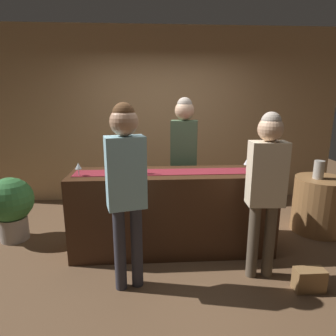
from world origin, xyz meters
The scene contains 15 objects.
ground_plane centered at (0.00, 0.00, 0.00)m, with size 10.00×10.00×0.00m, color brown.
back_wall centered at (0.00, 1.90, 1.45)m, with size 6.00×0.12×2.90m, color tan.
bar_counter centered at (0.00, 0.00, 0.48)m, with size 2.31×0.60×0.96m, color #3D2314.
counter_runner_cloth centered at (0.00, 0.00, 0.96)m, with size 2.19×0.28×0.01m, color maroon.
wine_bottle_clear centered at (-0.62, -0.05, 1.07)m, with size 0.07×0.07×0.30m.
wine_bottle_green centered at (-0.43, -0.04, 1.07)m, with size 0.07×0.07×0.30m.
wine_glass_near_customer centered at (0.84, -0.01, 1.06)m, with size 0.07×0.07×0.14m.
wine_glass_mid_counter centered at (-1.02, -0.10, 1.06)m, with size 0.07×0.07×0.14m.
bartender centered at (0.20, 0.58, 1.11)m, with size 0.37×0.26×1.78m.
customer_sipping centered at (0.84, -0.59, 1.02)m, with size 0.35×0.23×1.66m.
customer_browsing centered at (-0.47, -0.68, 1.09)m, with size 0.38×0.28×1.75m.
round_side_table centered at (2.02, 0.38, 0.37)m, with size 0.68×0.68×0.74m, color olive.
vase_on_side_table centered at (1.94, 0.38, 0.86)m, with size 0.13×0.13×0.24m, color #A8A399.
potted_plant_tall centered at (-2.00, 0.38, 0.47)m, with size 0.56×0.56×0.82m.
handbag centered at (1.23, -0.85, 0.11)m, with size 0.28×0.14×0.22m, color olive.
Camera 1 is at (-0.26, -3.18, 1.79)m, focal length 31.28 mm.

